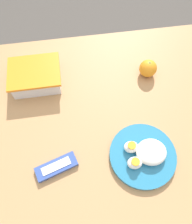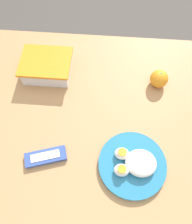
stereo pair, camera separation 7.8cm
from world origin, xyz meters
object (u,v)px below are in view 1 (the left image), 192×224
object	(u,v)px
food_container	(36,77)
orange_fruit	(148,68)
candy_bar	(57,167)
rice_plate	(144,154)

from	to	relation	value
food_container	orange_fruit	world-z (taller)	food_container
orange_fruit	candy_bar	xyz separation A→B (m)	(-0.38, -0.33, -0.02)
food_container	candy_bar	distance (m)	0.36
orange_fruit	rice_plate	world-z (taller)	orange_fruit
food_container	orange_fruit	size ratio (longest dim) A/B	2.82
candy_bar	rice_plate	bearing A→B (deg)	-0.62
food_container	rice_plate	bearing A→B (deg)	-45.93
orange_fruit	candy_bar	world-z (taller)	orange_fruit
candy_bar	food_container	bearing A→B (deg)	98.65
rice_plate	candy_bar	bearing A→B (deg)	179.38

